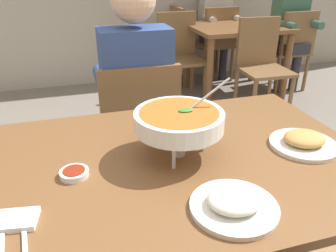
# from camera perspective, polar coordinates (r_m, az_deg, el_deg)

# --- Properties ---
(dining_table_main) EXTENTS (1.30, 0.91, 0.76)m
(dining_table_main) POSITION_cam_1_polar(r_m,az_deg,el_deg) (1.21, 2.06, -9.75)
(dining_table_main) COLOR brown
(dining_table_main) RESTS_ON ground_plane
(chair_diner_main) EXTENTS (0.44, 0.44, 0.90)m
(chair_diner_main) POSITION_cam_1_polar(r_m,az_deg,el_deg) (1.89, -5.09, -0.56)
(chair_diner_main) COLOR brown
(chair_diner_main) RESTS_ON ground_plane
(diner_main) EXTENTS (0.40, 0.45, 1.31)m
(diner_main) POSITION_cam_1_polar(r_m,az_deg,el_deg) (1.83, -5.59, 6.50)
(diner_main) COLOR #2D2D38
(diner_main) RESTS_ON ground_plane
(curry_bowl) EXTENTS (0.33, 0.30, 0.26)m
(curry_bowl) POSITION_cam_1_polar(r_m,az_deg,el_deg) (1.11, 2.05, 0.93)
(curry_bowl) COLOR silver
(curry_bowl) RESTS_ON dining_table_main
(rice_plate) EXTENTS (0.24, 0.24, 0.06)m
(rice_plate) POSITION_cam_1_polar(r_m,az_deg,el_deg) (0.93, 11.24, -12.81)
(rice_plate) COLOR white
(rice_plate) RESTS_ON dining_table_main
(appetizer_plate) EXTENTS (0.24, 0.24, 0.06)m
(appetizer_plate) POSITION_cam_1_polar(r_m,az_deg,el_deg) (1.30, 22.18, -2.45)
(appetizer_plate) COLOR white
(appetizer_plate) RESTS_ON dining_table_main
(sauce_dish) EXTENTS (0.09, 0.09, 0.02)m
(sauce_dish) POSITION_cam_1_polar(r_m,az_deg,el_deg) (1.09, -15.72, -7.74)
(sauce_dish) COLOR white
(sauce_dish) RESTS_ON dining_table_main
(napkin_folded) EXTENTS (0.13, 0.10, 0.02)m
(napkin_folded) POSITION_cam_1_polar(r_m,az_deg,el_deg) (0.97, -24.92, -14.40)
(napkin_folded) COLOR white
(napkin_folded) RESTS_ON dining_table_main
(fork_utensil) EXTENTS (0.03, 0.17, 0.01)m
(fork_utensil) POSITION_cam_1_polar(r_m,az_deg,el_deg) (0.94, -26.45, -16.61)
(fork_utensil) COLOR silver
(fork_utensil) RESTS_ON dining_table_main
(spoon_utensil) EXTENTS (0.03, 0.17, 0.01)m
(spoon_utensil) POSITION_cam_1_polar(r_m,az_deg,el_deg) (0.93, -23.32, -16.39)
(spoon_utensil) COLOR silver
(spoon_utensil) RESTS_ON dining_table_main
(dining_table_far) EXTENTS (1.00, 0.80, 0.76)m
(dining_table_far) POSITION_cam_1_polar(r_m,az_deg,el_deg) (3.79, 11.56, 14.44)
(dining_table_far) COLOR brown
(dining_table_far) RESTS_ON ground_plane
(chair_bg_left) EXTENTS (0.45, 0.45, 0.90)m
(chair_bg_left) POSITION_cam_1_polar(r_m,az_deg,el_deg) (4.09, 20.20, 12.60)
(chair_bg_left) COLOR brown
(chair_bg_left) RESTS_ON ground_plane
(chair_bg_middle) EXTENTS (0.47, 0.47, 0.90)m
(chair_bg_middle) POSITION_cam_1_polar(r_m,az_deg,el_deg) (4.23, 8.21, 14.30)
(chair_bg_middle) COLOR brown
(chair_bg_middle) RESTS_ON ground_plane
(chair_bg_right) EXTENTS (0.46, 0.46, 0.90)m
(chair_bg_right) POSITION_cam_1_polar(r_m,az_deg,el_deg) (3.38, 15.62, 10.68)
(chair_bg_right) COLOR brown
(chair_bg_right) RESTS_ON ground_plane
(chair_bg_corner) EXTENTS (0.44, 0.44, 0.90)m
(chair_bg_corner) POSITION_cam_1_polar(r_m,az_deg,el_deg) (4.12, 0.07, 14.26)
(chair_bg_corner) COLOR brown
(chair_bg_corner) RESTS_ON ground_plane
(chair_bg_window) EXTENTS (0.45, 0.45, 0.90)m
(chair_bg_window) POSITION_cam_1_polar(r_m,az_deg,el_deg) (3.63, 1.97, 12.61)
(chair_bg_window) COLOR brown
(chair_bg_window) RESTS_ON ground_plane
(patron_bg_left) EXTENTS (0.40, 0.45, 1.31)m
(patron_bg_left) POSITION_cam_1_polar(r_m,az_deg,el_deg) (4.07, 20.19, 15.97)
(patron_bg_left) COLOR #2D2D38
(patron_bg_left) RESTS_ON ground_plane
(patron_bg_middle) EXTENTS (0.40, 0.45, 1.31)m
(patron_bg_middle) POSITION_cam_1_polar(r_m,az_deg,el_deg) (4.29, 8.19, 17.68)
(patron_bg_middle) COLOR #2D2D38
(patron_bg_middle) RESTS_ON ground_plane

